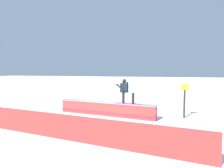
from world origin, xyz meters
name	(u,v)px	position (x,y,z in m)	size (l,w,h in m)	color
ground_plane	(106,115)	(0.00, 0.00, 0.00)	(120.00, 120.00, 0.00)	white
grind_box	(106,109)	(0.00, 0.00, 0.35)	(5.70, 1.40, 0.76)	red
snowboarder	(125,90)	(-1.16, 0.19, 1.48)	(1.46, 0.46, 1.33)	#C93090
safety_fence	(73,128)	(0.00, 4.16, 0.47)	(9.45, 0.06, 0.94)	red
trail_marker	(184,100)	(-4.23, -0.54, 0.97)	(0.40, 0.10, 1.81)	#262628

